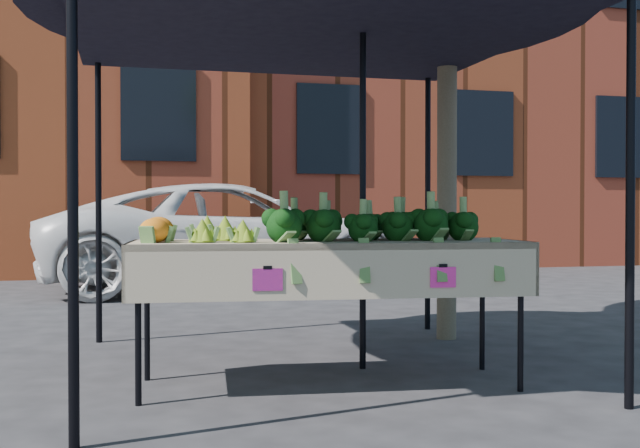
{
  "coord_description": "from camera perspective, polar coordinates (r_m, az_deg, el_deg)",
  "views": [
    {
      "loc": [
        -0.96,
        -4.63,
        1.08
      ],
      "look_at": [
        0.23,
        0.11,
        1.0
      ],
      "focal_mm": 42.61,
      "sensor_mm": 36.0,
      "label": 1
    }
  ],
  "objects": [
    {
      "name": "ground",
      "position": [
        4.85,
        -2.36,
        -11.94
      ],
      "size": [
        90.0,
        90.0,
        0.0
      ],
      "primitive_type": "plane",
      "color": "#252527"
    },
    {
      "name": "table",
      "position": [
        4.73,
        0.59,
        -6.72
      ],
      "size": [
        2.47,
        1.03,
        0.9
      ],
      "color": "#B9AC92",
      "rests_on": "ground"
    },
    {
      "name": "canopy",
      "position": [
        5.2,
        -0.72,
        4.14
      ],
      "size": [
        3.16,
        3.16,
        2.74
      ],
      "primitive_type": null,
      "color": "black",
      "rests_on": "ground"
    },
    {
      "name": "broccoli_heap",
      "position": [
        4.79,
        3.7,
        0.35
      ],
      "size": [
        1.37,
        0.57,
        0.26
      ],
      "primitive_type": "ellipsoid",
      "color": "black",
      "rests_on": "table"
    },
    {
      "name": "romanesco_cluster",
      "position": [
        4.6,
        -7.56,
        -0.06
      ],
      "size": [
        0.43,
        0.57,
        0.2
      ],
      "primitive_type": "ellipsoid",
      "color": "#80A525",
      "rests_on": "table"
    },
    {
      "name": "cauliflower_pair",
      "position": [
        4.6,
        -12.18,
        -0.2
      ],
      "size": [
        0.23,
        0.43,
        0.18
      ],
      "primitive_type": "ellipsoid",
      "color": "orange",
      "rests_on": "table"
    },
    {
      "name": "vehicle",
      "position": [
        10.64,
        -6.34,
        9.29
      ],
      "size": [
        1.48,
        2.43,
        5.25
      ],
      "primitive_type": "imported",
      "rotation": [
        0.0,
        0.0,
        1.56
      ],
      "color": "white",
      "rests_on": "ground"
    },
    {
      "name": "street_tree",
      "position": [
        6.64,
        9.53,
        12.3
      ],
      "size": [
        2.42,
        2.42,
        4.78
      ],
      "primitive_type": null,
      "color": "#1E4C14",
      "rests_on": "ground"
    },
    {
      "name": "building_right",
      "position": [
        19.15,
        10.87,
        10.46
      ],
      "size": [
        12.0,
        8.0,
        8.5
      ],
      "primitive_type": "cube",
      "color": "brown",
      "rests_on": "ground"
    }
  ]
}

